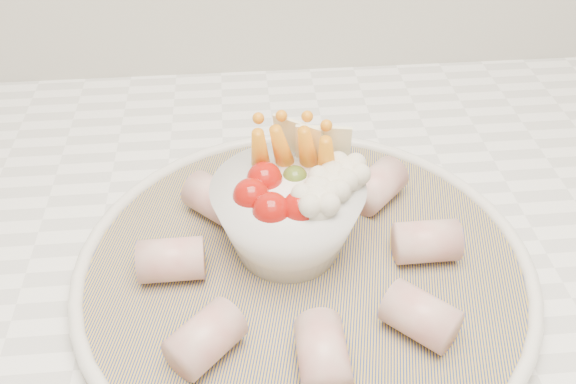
{
  "coord_description": "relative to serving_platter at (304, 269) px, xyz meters",
  "views": [
    {
      "loc": [
        -0.21,
        1.02,
        1.32
      ],
      "look_at": [
        -0.17,
        1.41,
        1.0
      ],
      "focal_mm": 40.0,
      "sensor_mm": 36.0,
      "label": 1
    }
  ],
  "objects": [
    {
      "name": "serving_platter",
      "position": [
        0.0,
        0.0,
        0.0
      ],
      "size": [
        0.45,
        0.45,
        0.02
      ],
      "color": "navy",
      "rests_on": "kitchen_counter"
    },
    {
      "name": "cured_meat_rolls",
      "position": [
        -0.0,
        0.0,
        0.02
      ],
      "size": [
        0.26,
        0.27,
        0.04
      ],
      "color": "#BD5C56",
      "rests_on": "serving_platter"
    },
    {
      "name": "veggie_bowl",
      "position": [
        -0.01,
        0.02,
        0.05
      ],
      "size": [
        0.13,
        0.13,
        0.11
      ],
      "color": "white",
      "rests_on": "serving_platter"
    }
  ]
}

